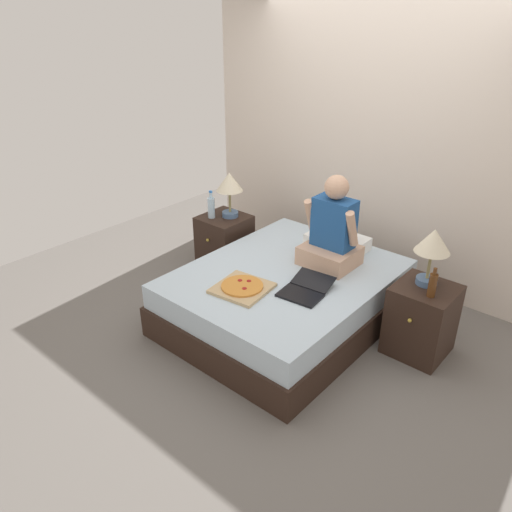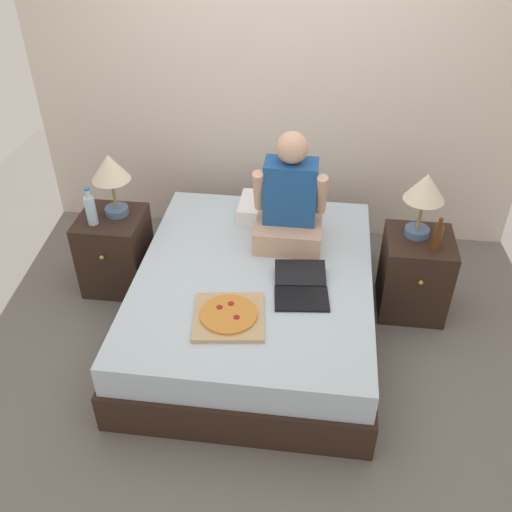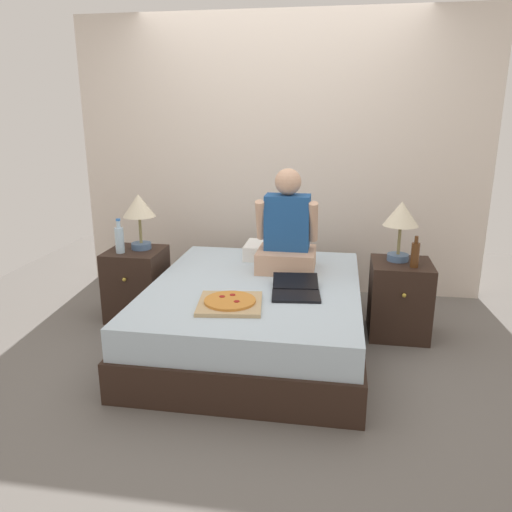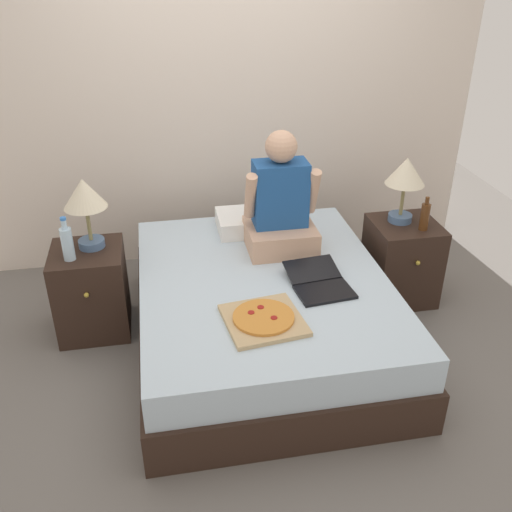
# 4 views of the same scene
# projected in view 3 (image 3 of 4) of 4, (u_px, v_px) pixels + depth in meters

# --- Properties ---
(ground_plane) EXTENTS (5.75, 5.75, 0.00)m
(ground_plane) POSITION_uv_depth(u_px,v_px,m) (255.00, 343.00, 3.71)
(ground_plane) COLOR #66605B
(wall_back) EXTENTS (3.75, 0.12, 2.50)m
(wall_back) POSITION_uv_depth(u_px,v_px,m) (279.00, 158.00, 4.60)
(wall_back) COLOR beige
(wall_back) RESTS_ON ground
(bed) EXTENTS (1.52, 1.90, 0.47)m
(bed) POSITION_uv_depth(u_px,v_px,m) (255.00, 314.00, 3.64)
(bed) COLOR black
(bed) RESTS_ON ground
(nightstand_left) EXTENTS (0.44, 0.47, 0.58)m
(nightstand_left) POSITION_uv_depth(u_px,v_px,m) (137.00, 284.00, 4.12)
(nightstand_left) COLOR black
(nightstand_left) RESTS_ON ground
(lamp_on_left_nightstand) EXTENTS (0.26, 0.26, 0.45)m
(lamp_on_left_nightstand) POSITION_uv_depth(u_px,v_px,m) (139.00, 210.00, 3.99)
(lamp_on_left_nightstand) COLOR #4C6B93
(lamp_on_left_nightstand) RESTS_ON nightstand_left
(water_bottle) EXTENTS (0.07, 0.07, 0.28)m
(water_bottle) POSITION_uv_depth(u_px,v_px,m) (120.00, 239.00, 3.94)
(water_bottle) COLOR silver
(water_bottle) RESTS_ON nightstand_left
(nightstand_right) EXTENTS (0.44, 0.47, 0.58)m
(nightstand_right) POSITION_uv_depth(u_px,v_px,m) (399.00, 299.00, 3.79)
(nightstand_right) COLOR black
(nightstand_right) RESTS_ON ground
(lamp_on_right_nightstand) EXTENTS (0.26, 0.26, 0.45)m
(lamp_on_right_nightstand) POSITION_uv_depth(u_px,v_px,m) (401.00, 218.00, 3.67)
(lamp_on_right_nightstand) COLOR #4C6B93
(lamp_on_right_nightstand) RESTS_ON nightstand_right
(beer_bottle) EXTENTS (0.06, 0.06, 0.23)m
(beer_bottle) POSITION_uv_depth(u_px,v_px,m) (415.00, 254.00, 3.58)
(beer_bottle) COLOR #512D14
(beer_bottle) RESTS_ON nightstand_right
(pillow) EXTENTS (0.52, 0.34, 0.12)m
(pillow) POSITION_uv_depth(u_px,v_px,m) (277.00, 251.00, 4.18)
(pillow) COLOR white
(pillow) RESTS_ON bed
(person_seated) EXTENTS (0.47, 0.40, 0.78)m
(person_seated) POSITION_uv_depth(u_px,v_px,m) (287.00, 233.00, 3.83)
(person_seated) COLOR tan
(person_seated) RESTS_ON bed
(laptop) EXTENTS (0.36, 0.45, 0.07)m
(laptop) POSITION_uv_depth(u_px,v_px,m) (296.00, 291.00, 3.37)
(laptop) COLOR black
(laptop) RESTS_ON bed
(pizza_box) EXTENTS (0.45, 0.45, 0.05)m
(pizza_box) POSITION_uv_depth(u_px,v_px,m) (230.00, 303.00, 3.16)
(pizza_box) COLOR tan
(pizza_box) RESTS_ON bed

